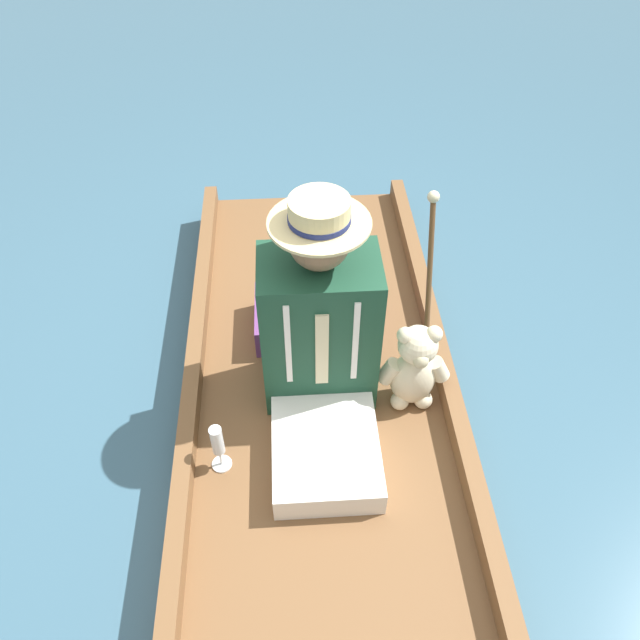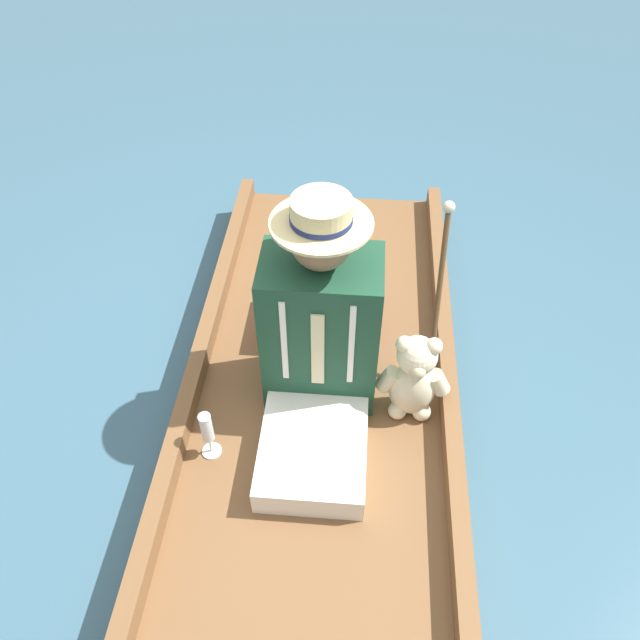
# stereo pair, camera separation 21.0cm
# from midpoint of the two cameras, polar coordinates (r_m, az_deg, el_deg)

# --- Properties ---
(ground_plane) EXTENTS (16.00, 16.00, 0.00)m
(ground_plane) POSITION_cam_midpoint_polar(r_m,az_deg,el_deg) (2.46, -2.37, -9.62)
(ground_plane) COLOR #385B70
(punt_boat) EXTENTS (1.03, 2.72, 0.20)m
(punt_boat) POSITION_cam_midpoint_polar(r_m,az_deg,el_deg) (2.41, -2.42, -8.73)
(punt_boat) COLOR brown
(punt_boat) RESTS_ON ground_plane
(seat_cushion) EXTENTS (0.44, 0.31, 0.13)m
(seat_cushion) POSITION_cam_midpoint_polar(r_m,az_deg,el_deg) (2.58, -3.38, 0.19)
(seat_cushion) COLOR #6B3875
(seat_cushion) RESTS_ON punt_boat
(seated_person) EXTENTS (0.41, 0.71, 0.86)m
(seated_person) POSITION_cam_midpoint_polar(r_m,az_deg,el_deg) (2.15, -2.77, -2.04)
(seated_person) COLOR white
(seated_person) RESTS_ON punt_boat
(teddy_bear) EXTENTS (0.27, 0.16, 0.39)m
(teddy_bear) POSITION_cam_midpoint_polar(r_m,az_deg,el_deg) (2.26, 6.00, -4.56)
(teddy_bear) COLOR beige
(teddy_bear) RESTS_ON punt_boat
(wine_glass) EXTENTS (0.07, 0.07, 0.21)m
(wine_glass) POSITION_cam_midpoint_polar(r_m,az_deg,el_deg) (2.16, -12.16, -11.16)
(wine_glass) COLOR silver
(wine_glass) RESTS_ON punt_boat
(walking_cane) EXTENTS (0.04, 0.30, 0.69)m
(walking_cane) POSITION_cam_midpoint_polar(r_m,az_deg,el_deg) (2.29, 7.42, 4.31)
(walking_cane) COLOR brown
(walking_cane) RESTS_ON punt_boat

